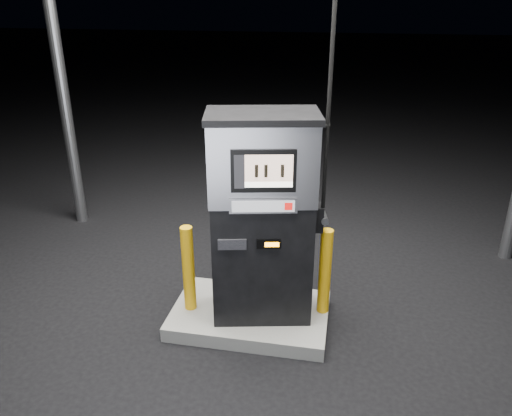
# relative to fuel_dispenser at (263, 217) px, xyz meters

# --- Properties ---
(ground) EXTENTS (80.00, 80.00, 0.00)m
(ground) POSITION_rel_fuel_dispenser_xyz_m (-0.13, -0.00, -1.21)
(ground) COLOR black
(ground) RESTS_ON ground
(pump_island) EXTENTS (1.60, 1.00, 0.15)m
(pump_island) POSITION_rel_fuel_dispenser_xyz_m (-0.13, -0.00, -1.14)
(pump_island) COLOR gray
(pump_island) RESTS_ON ground
(fuel_dispenser) EXTENTS (1.19, 0.81, 4.28)m
(fuel_dispenser) POSITION_rel_fuel_dispenser_xyz_m (0.00, 0.00, 0.00)
(fuel_dispenser) COLOR black
(fuel_dispenser) RESTS_ON pump_island
(bollard_left) EXTENTS (0.14, 0.14, 0.93)m
(bollard_left) POSITION_rel_fuel_dispenser_xyz_m (-0.74, -0.08, -0.60)
(bollard_left) COLOR #FFB40E
(bollard_left) RESTS_ON pump_island
(bollard_right) EXTENTS (0.12, 0.12, 0.92)m
(bollard_right) POSITION_rel_fuel_dispenser_xyz_m (0.61, 0.12, -0.60)
(bollard_right) COLOR #FFB40E
(bollard_right) RESTS_ON pump_island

